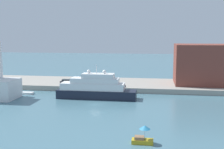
{
  "coord_description": "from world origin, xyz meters",
  "views": [
    {
      "loc": [
        15.51,
        -73.79,
        18.59
      ],
      "look_at": [
        3.53,
        6.0,
        7.28
      ],
      "focal_mm": 46.86,
      "sensor_mm": 36.0,
      "label": 1
    }
  ],
  "objects_px": {
    "harbor_building": "(201,64)",
    "person_figure": "(83,81)",
    "large_yacht": "(95,88)",
    "parked_car": "(66,82)",
    "work_barge": "(27,93)",
    "small_motorboat": "(143,137)",
    "mooring_bollard": "(125,86)"
  },
  "relations": [
    {
      "from": "harbor_building",
      "to": "person_figure",
      "type": "distance_m",
      "value": 40.6
    },
    {
      "from": "parked_car",
      "to": "mooring_bollard",
      "type": "xyz_separation_m",
      "value": [
        20.69,
        -4.17,
        -0.31
      ]
    },
    {
      "from": "small_motorboat",
      "to": "harbor_building",
      "type": "height_order",
      "value": "harbor_building"
    },
    {
      "from": "small_motorboat",
      "to": "parked_car",
      "type": "bearing_deg",
      "value": 120.77
    },
    {
      "from": "harbor_building",
      "to": "large_yacht",
      "type": "bearing_deg",
      "value": -147.56
    },
    {
      "from": "small_motorboat",
      "to": "mooring_bollard",
      "type": "height_order",
      "value": "small_motorboat"
    },
    {
      "from": "small_motorboat",
      "to": "harbor_building",
      "type": "xyz_separation_m",
      "value": [
        17.18,
        53.72,
        7.16
      ]
    },
    {
      "from": "harbor_building",
      "to": "parked_car",
      "type": "relative_size",
      "value": 4.13
    },
    {
      "from": "small_motorboat",
      "to": "harbor_building",
      "type": "bearing_deg",
      "value": 72.27
    },
    {
      "from": "work_barge",
      "to": "person_figure",
      "type": "height_order",
      "value": "person_figure"
    },
    {
      "from": "large_yacht",
      "to": "work_barge",
      "type": "height_order",
      "value": "large_yacht"
    },
    {
      "from": "large_yacht",
      "to": "person_figure",
      "type": "relative_size",
      "value": 13.47
    },
    {
      "from": "large_yacht",
      "to": "work_barge",
      "type": "distance_m",
      "value": 22.5
    },
    {
      "from": "harbor_building",
      "to": "person_figure",
      "type": "height_order",
      "value": "harbor_building"
    },
    {
      "from": "person_figure",
      "to": "mooring_bollard",
      "type": "height_order",
      "value": "person_figure"
    },
    {
      "from": "parked_car",
      "to": "large_yacht",
      "type": "bearing_deg",
      "value": -47.32
    },
    {
      "from": "harbor_building",
      "to": "parked_car",
      "type": "bearing_deg",
      "value": -172.02
    },
    {
      "from": "mooring_bollard",
      "to": "harbor_building",
      "type": "bearing_deg",
      "value": 23.1
    },
    {
      "from": "work_barge",
      "to": "parked_car",
      "type": "height_order",
      "value": "parked_car"
    },
    {
      "from": "large_yacht",
      "to": "parked_car",
      "type": "distance_m",
      "value": 19.29
    },
    {
      "from": "large_yacht",
      "to": "parked_car",
      "type": "relative_size",
      "value": 5.37
    },
    {
      "from": "work_barge",
      "to": "small_motorboat",
      "type": "bearing_deg",
      "value": -43.87
    },
    {
      "from": "large_yacht",
      "to": "parked_car",
      "type": "xyz_separation_m",
      "value": [
        -13.07,
        14.18,
        -0.65
      ]
    },
    {
      "from": "large_yacht",
      "to": "small_motorboat",
      "type": "height_order",
      "value": "large_yacht"
    },
    {
      "from": "small_motorboat",
      "to": "person_figure",
      "type": "height_order",
      "value": "person_figure"
    },
    {
      "from": "mooring_bollard",
      "to": "small_motorboat",
      "type": "bearing_deg",
      "value": -80.13
    },
    {
      "from": "work_barge",
      "to": "parked_car",
      "type": "distance_m",
      "value": 14.79
    },
    {
      "from": "work_barge",
      "to": "parked_car",
      "type": "bearing_deg",
      "value": 51.56
    },
    {
      "from": "large_yacht",
      "to": "harbor_building",
      "type": "relative_size",
      "value": 1.3
    },
    {
      "from": "mooring_bollard",
      "to": "parked_car",
      "type": "bearing_deg",
      "value": 168.59
    },
    {
      "from": "small_motorboat",
      "to": "work_barge",
      "type": "distance_m",
      "value": 51.77
    },
    {
      "from": "person_figure",
      "to": "large_yacht",
      "type": "bearing_deg",
      "value": -63.5
    }
  ]
}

